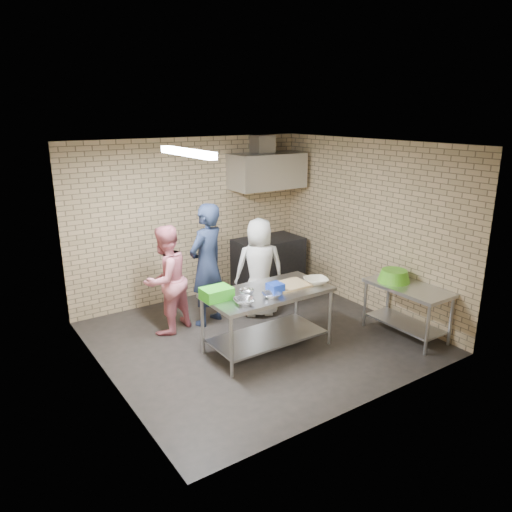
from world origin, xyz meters
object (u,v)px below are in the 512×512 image
(bottle_red, at_px, (263,174))
(man_navy, at_px, (207,265))
(prep_table, at_px, (267,320))
(stove, at_px, (268,263))
(woman_pink, at_px, (166,280))
(green_basin, at_px, (394,276))
(woman_white, at_px, (259,268))
(side_counter, at_px, (406,311))
(blue_tub, at_px, (275,288))
(green_crate, at_px, (217,293))

(bottle_red, distance_m, man_navy, 2.30)
(prep_table, relative_size, man_navy, 0.91)
(stove, relative_size, woman_pink, 0.76)
(prep_table, height_order, green_basin, green_basin)
(woman_pink, bearing_deg, green_basin, 124.88)
(woman_pink, distance_m, woman_white, 1.47)
(prep_table, bearing_deg, green_basin, -15.69)
(bottle_red, bearing_deg, side_counter, -82.38)
(side_counter, bearing_deg, bottle_red, 97.62)
(stove, height_order, blue_tub, blue_tub)
(green_crate, distance_m, bottle_red, 3.22)
(bottle_red, xyz_separation_m, woman_white, (-0.91, -1.21, -1.25))
(stove, xyz_separation_m, woman_white, (-0.86, -0.97, 0.33))
(man_navy, bearing_deg, green_crate, 45.09)
(side_counter, xyz_separation_m, bottle_red, (-0.40, 2.99, 1.65))
(stove, distance_m, man_navy, 1.91)
(woman_white, bearing_deg, blue_tub, 89.36)
(woman_pink, bearing_deg, prep_table, 103.06)
(blue_tub, distance_m, woman_pink, 1.65)
(green_basin, bearing_deg, blue_tub, 166.87)
(prep_table, relative_size, green_basin, 3.63)
(stove, height_order, green_crate, green_crate)
(green_basin, distance_m, bottle_red, 3.01)
(green_crate, relative_size, bottle_red, 2.06)
(blue_tub, bearing_deg, man_navy, 103.35)
(woman_white, bearing_deg, woman_pink, 14.44)
(blue_tub, relative_size, woman_pink, 0.12)
(prep_table, relative_size, stove, 1.39)
(prep_table, distance_m, man_navy, 1.32)
(stove, height_order, man_navy, man_navy)
(stove, xyz_separation_m, bottle_red, (0.05, 0.24, 1.58))
(stove, distance_m, bottle_red, 1.60)
(green_basin, xyz_separation_m, woman_pink, (-2.74, 1.78, -0.04))
(blue_tub, bearing_deg, green_basin, -13.13)
(stove, bearing_deg, green_crate, -138.77)
(stove, xyz_separation_m, green_basin, (0.43, -2.50, 0.38))
(side_counter, distance_m, bottle_red, 3.44)
(woman_white, bearing_deg, stove, -107.67)
(green_basin, bearing_deg, man_navy, 140.96)
(blue_tub, height_order, bottle_red, bottle_red)
(bottle_red, bearing_deg, man_navy, -149.19)
(green_crate, bearing_deg, side_counter, -19.09)
(prep_table, bearing_deg, blue_tub, -63.43)
(bottle_red, distance_m, woman_white, 1.96)
(side_counter, height_order, green_crate, green_crate)
(blue_tub, bearing_deg, side_counter, -20.19)
(stove, distance_m, green_crate, 2.86)
(side_counter, xyz_separation_m, man_navy, (-2.13, 1.96, 0.55))
(green_basin, height_order, woman_white, woman_white)
(side_counter, xyz_separation_m, green_crate, (-2.57, 0.89, 0.54))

